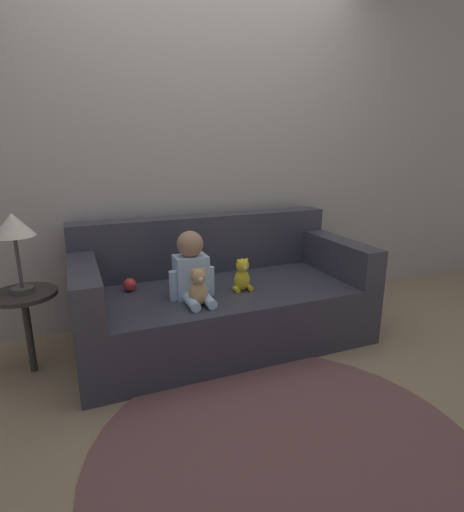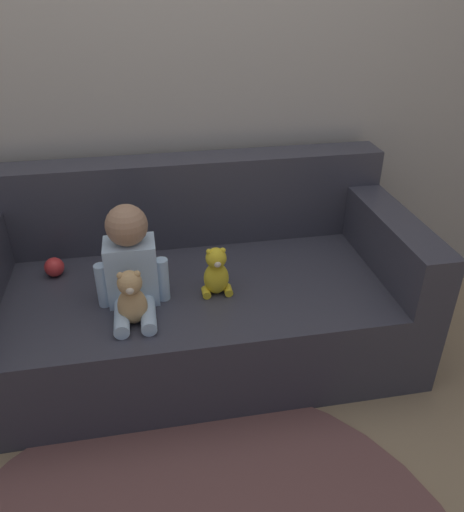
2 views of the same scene
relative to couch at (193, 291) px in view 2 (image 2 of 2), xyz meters
The scene contains 7 objects.
ground_plane 0.29m from the couch, 90.00° to the right, with size 12.00×12.00×0.00m, color #9E8460.
wall_back 1.12m from the couch, 90.00° to the left, with size 8.00×0.05×2.60m.
couch is the anchor object (origin of this frame).
person_baby 0.42m from the couch, 145.19° to the right, with size 0.29×0.34×0.41m.
teddy_bear_brown 0.46m from the couch, 128.76° to the right, with size 0.14×0.11×0.23m.
plush_toy_side 0.28m from the couch, 66.22° to the right, with size 0.13×0.10×0.21m.
toy_ball 0.62m from the couch, behind, with size 0.08×0.08×0.08m.
Camera 2 is at (-0.17, -1.82, 1.57)m, focal length 35.00 mm.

